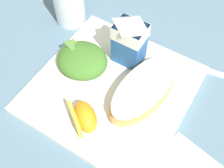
# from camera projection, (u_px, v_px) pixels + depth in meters

# --- Properties ---
(ground) EXTENTS (3.00, 3.00, 0.00)m
(ground) POSITION_uv_depth(u_px,v_px,m) (112.00, 91.00, 0.53)
(ground) COLOR slate
(white_plate) EXTENTS (0.28, 0.28, 0.02)m
(white_plate) POSITION_uv_depth(u_px,v_px,m) (112.00, 89.00, 0.52)
(white_plate) COLOR white
(white_plate) RESTS_ON ground
(cheesy_pizza_bread) EXTENTS (0.10, 0.18, 0.04)m
(cheesy_pizza_bread) POSITION_uv_depth(u_px,v_px,m) (144.00, 90.00, 0.49)
(cheesy_pizza_bread) COLOR tan
(cheesy_pizza_bread) RESTS_ON white_plate
(green_salad_pile) EXTENTS (0.10, 0.09, 0.04)m
(green_salad_pile) POSITION_uv_depth(u_px,v_px,m) (82.00, 60.00, 0.53)
(green_salad_pile) COLOR #3D7028
(green_salad_pile) RESTS_ON white_plate
(milk_carton) EXTENTS (0.06, 0.04, 0.11)m
(milk_carton) POSITION_uv_depth(u_px,v_px,m) (130.00, 38.00, 0.50)
(milk_carton) COLOR #23569E
(milk_carton) RESTS_ON white_plate
(orange_wedge_front) EXTENTS (0.07, 0.06, 0.04)m
(orange_wedge_front) POSITION_uv_depth(u_px,v_px,m) (83.00, 116.00, 0.46)
(orange_wedge_front) COLOR orange
(orange_wedge_front) RESTS_ON white_plate
(metal_fork) EXTENTS (0.19, 0.05, 0.01)m
(metal_fork) POSITION_uv_depth(u_px,v_px,m) (217.00, 73.00, 0.55)
(metal_fork) COLOR silver
(metal_fork) RESTS_ON ground
(drinking_clear_cup) EXTENTS (0.07, 0.07, 0.10)m
(drinking_clear_cup) POSITION_uv_depth(u_px,v_px,m) (69.00, 3.00, 0.60)
(drinking_clear_cup) COLOR silver
(drinking_clear_cup) RESTS_ON ground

